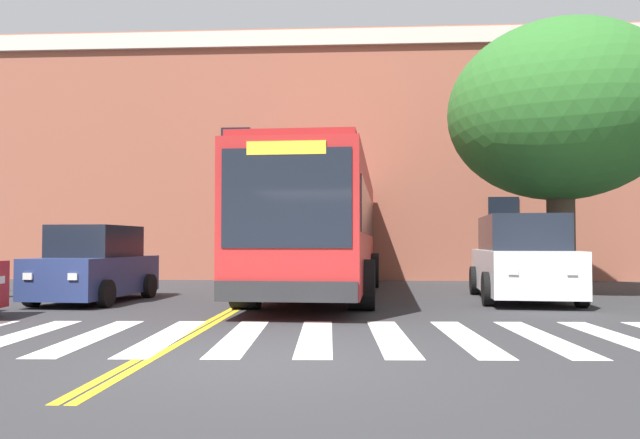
{
  "coord_description": "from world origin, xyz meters",
  "views": [
    {
      "loc": [
        1.17,
        -7.39,
        1.41
      ],
      "look_at": [
        0.26,
        8.41,
        1.99
      ],
      "focal_mm": 35.0,
      "sensor_mm": 36.0,
      "label": 1
    }
  ],
  "objects": [
    {
      "name": "car_white_far_lane",
      "position": [
        5.21,
        8.07,
        0.98
      ],
      "size": [
        2.53,
        5.07,
        2.06
      ],
      "color": "white",
      "rests_on": "ground"
    },
    {
      "name": "building_facade",
      "position": [
        1.61,
        18.99,
        4.73
      ],
      "size": [
        37.02,
        6.88,
        9.46
      ],
      "color": "#9E5642",
      "rests_on": "ground"
    },
    {
      "name": "city_bus",
      "position": [
        0.24,
        9.43,
        1.86
      ],
      "size": [
        3.41,
        12.23,
        3.46
      ],
      "color": "#B22323",
      "rests_on": "ground"
    },
    {
      "name": "street_tree_curbside_large",
      "position": [
        6.68,
        9.67,
        4.92
      ],
      "size": [
        8.28,
        8.37,
        7.37
      ],
      "color": "#4C3D2D",
      "rests_on": "ground"
    },
    {
      "name": "car_navy_near_lane",
      "position": [
        -5.01,
        7.1,
        0.83
      ],
      "size": [
        2.1,
        3.96,
        1.8
      ],
      "color": "navy",
      "rests_on": "ground"
    },
    {
      "name": "crosswalk",
      "position": [
        0.57,
        1.9,
        0.0
      ],
      "size": [
        11.76,
        4.07,
        0.01
      ],
      "color": "white",
      "rests_on": "ground"
    },
    {
      "name": "lane_line_yellow_inner",
      "position": [
        -1.45,
        15.9,
        0.0
      ],
      "size": [
        0.12,
        36.0,
        0.01
      ],
      "primitive_type": "cube",
      "color": "gold",
      "rests_on": "ground"
    },
    {
      "name": "car_teal_behind_bus",
      "position": [
        1.04,
        18.76,
        0.79
      ],
      "size": [
        2.08,
        4.36,
        1.74
      ],
      "color": "#236B70",
      "rests_on": "ground"
    },
    {
      "name": "ground_plane",
      "position": [
        0.0,
        0.0,
        0.0
      ],
      "size": [
        120.0,
        120.0,
        0.0
      ],
      "primitive_type": "plane",
      "color": "#303033"
    },
    {
      "name": "lane_line_yellow_outer",
      "position": [
        -1.29,
        15.9,
        0.0
      ],
      "size": [
        0.12,
        36.0,
        0.01
      ],
      "primitive_type": "cube",
      "color": "gold",
      "rests_on": "ground"
    }
  ]
}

